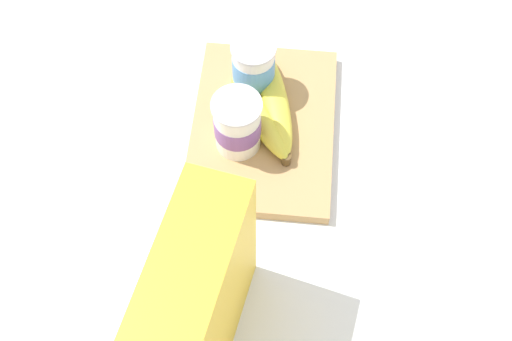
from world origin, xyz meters
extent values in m
plane|color=white|center=(0.00, 0.00, 0.00)|extent=(2.40, 2.40, 0.00)
cube|color=tan|center=(0.00, 0.00, 0.01)|extent=(0.28, 0.20, 0.02)
cube|color=yellow|center=(-0.30, 0.04, 0.12)|extent=(0.21, 0.11, 0.24)
cylinder|color=white|center=(-0.04, 0.03, 0.06)|extent=(0.06, 0.06, 0.09)
cylinder|color=#7A4C99|center=(-0.04, 0.03, 0.06)|extent=(0.06, 0.06, 0.03)
cylinder|color=silver|center=(-0.04, 0.03, 0.11)|extent=(0.07, 0.07, 0.00)
cylinder|color=white|center=(0.07, 0.02, 0.06)|extent=(0.06, 0.06, 0.09)
cylinder|color=#5193D1|center=(0.07, 0.02, 0.06)|extent=(0.06, 0.06, 0.05)
cylinder|color=silver|center=(0.07, 0.02, 0.11)|extent=(0.06, 0.06, 0.00)
ellipsoid|color=yellow|center=(0.03, -0.01, 0.04)|extent=(0.19, 0.08, 0.03)
ellipsoid|color=yellow|center=(0.00, 0.01, 0.04)|extent=(0.15, 0.12, 0.03)
cylinder|color=brown|center=(-0.06, -0.04, 0.03)|extent=(0.01, 0.01, 0.02)
camera|label=1|loc=(-0.49, -0.04, 0.77)|focal=43.23mm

